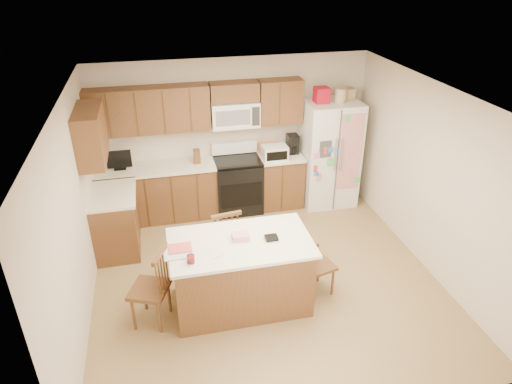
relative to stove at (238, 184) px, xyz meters
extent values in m
plane|color=olive|center=(0.00, -1.94, -0.47)|extent=(4.50, 4.50, 0.00)
cube|color=beige|center=(0.00, 0.31, 0.78)|extent=(4.50, 0.10, 2.50)
cube|color=beige|center=(0.00, -4.19, 0.78)|extent=(4.50, 0.10, 2.50)
cube|color=beige|center=(-2.25, -1.94, 0.78)|extent=(0.10, 4.50, 2.50)
cube|color=beige|center=(2.25, -1.94, 0.78)|extent=(0.10, 4.50, 2.50)
cube|color=white|center=(0.00, -1.94, 2.03)|extent=(4.50, 4.50, 0.04)
cube|color=brown|center=(-1.31, 0.01, -0.03)|extent=(1.87, 0.60, 0.88)
cube|color=brown|center=(0.74, 0.01, -0.03)|extent=(0.72, 0.60, 0.88)
cube|color=brown|center=(-1.95, -0.76, -0.03)|extent=(0.60, 0.95, 0.88)
cube|color=white|center=(-1.31, 0.00, 0.43)|extent=(1.87, 0.64, 0.04)
cube|color=white|center=(0.74, 0.00, 0.43)|extent=(0.72, 0.64, 0.04)
cube|color=white|center=(-1.94, -0.76, 0.43)|extent=(0.64, 0.95, 0.04)
cube|color=brown|center=(-1.32, 0.15, 1.33)|extent=(1.85, 0.33, 0.70)
cube|color=brown|center=(0.75, 0.15, 1.33)|extent=(0.70, 0.33, 0.70)
cube|color=brown|center=(0.00, 0.15, 1.53)|extent=(0.76, 0.33, 0.29)
cube|color=brown|center=(-2.08, -0.76, 1.33)|extent=(0.33, 0.95, 0.70)
cube|color=#482E11|center=(-1.90, -0.02, 1.33)|extent=(0.02, 0.01, 0.66)
cube|color=#482E11|center=(-1.90, -0.29, -0.03)|extent=(0.02, 0.01, 0.84)
cube|color=#482E11|center=(-1.50, -0.02, 1.33)|extent=(0.02, 0.01, 0.66)
cube|color=#482E11|center=(-1.50, -0.29, -0.03)|extent=(0.02, 0.01, 0.84)
cube|color=#482E11|center=(-1.10, -0.02, 1.33)|extent=(0.02, 0.01, 0.66)
cube|color=#482E11|center=(-1.10, -0.29, -0.03)|extent=(0.02, 0.01, 0.84)
cube|color=#482E11|center=(-0.70, -0.02, 1.33)|extent=(0.01, 0.01, 0.66)
cube|color=#482E11|center=(-0.70, -0.29, -0.03)|extent=(0.01, 0.01, 0.84)
cube|color=#482E11|center=(0.70, -0.02, 1.33)|extent=(0.01, 0.01, 0.66)
cube|color=#482E11|center=(0.70, -0.29, -0.03)|extent=(0.01, 0.01, 0.84)
cube|color=white|center=(0.00, 0.12, 1.18)|extent=(0.76, 0.38, 0.40)
cube|color=slate|center=(-0.06, -0.07, 1.18)|extent=(0.54, 0.01, 0.24)
cube|color=#262626|center=(0.30, -0.07, 1.18)|extent=(0.12, 0.01, 0.30)
cube|color=brown|center=(-0.65, 0.01, 0.56)|extent=(0.10, 0.14, 0.22)
cube|color=black|center=(-1.85, 0.03, 0.46)|extent=(0.18, 0.12, 0.02)
cube|color=black|center=(-1.85, 0.03, 0.62)|extent=(0.38, 0.03, 0.28)
cube|color=orange|center=(0.58, 0.09, 0.54)|extent=(0.35, 0.22, 0.18)
cube|color=white|center=(0.60, -0.14, 0.56)|extent=(0.40, 0.28, 0.23)
cube|color=black|center=(0.60, -0.28, 0.56)|extent=(0.34, 0.01, 0.15)
cube|color=black|center=(0.96, 0.06, 0.61)|extent=(0.18, 0.22, 0.32)
cylinder|color=black|center=(0.96, -0.01, 0.54)|extent=(0.12, 0.12, 0.12)
cube|color=black|center=(0.00, -0.01, -0.03)|extent=(0.76, 0.64, 0.88)
cube|color=black|center=(0.00, -0.33, -0.05)|extent=(0.68, 0.01, 0.42)
cube|color=black|center=(0.00, -0.01, 0.43)|extent=(0.76, 0.64, 0.03)
cube|color=white|center=(0.00, 0.25, 0.56)|extent=(0.76, 0.10, 0.20)
cube|color=white|center=(1.57, -0.06, 0.43)|extent=(0.90, 0.75, 1.80)
cube|color=#4C4C4C|center=(1.57, -0.44, 0.43)|extent=(0.02, 0.01, 1.75)
cube|color=silver|center=(1.52, -0.47, 0.58)|extent=(0.02, 0.03, 0.55)
cube|color=silver|center=(1.62, -0.47, 0.58)|extent=(0.02, 0.03, 0.55)
cube|color=#3F3F44|center=(1.35, -0.44, 0.68)|extent=(0.20, 0.01, 0.28)
cube|color=#D84C59|center=(1.77, -0.44, 0.58)|extent=(0.42, 0.01, 1.30)
cube|color=#B70B20|center=(1.37, -0.06, 1.45)|extent=(0.22, 0.22, 0.24)
cylinder|color=tan|center=(1.67, -0.11, 1.44)|extent=(0.18, 0.18, 0.22)
cube|color=tan|center=(1.85, 0.02, 1.42)|extent=(0.18, 0.20, 0.18)
cube|color=brown|center=(-0.42, -2.36, -0.03)|extent=(1.61, 0.91, 0.88)
cube|color=white|center=(-0.42, -2.36, 0.43)|extent=(1.69, 0.99, 0.04)
cylinder|color=#B70B20|center=(-1.02, -2.64, 0.48)|extent=(0.08, 0.08, 0.06)
cylinder|color=white|center=(-1.02, -2.64, 0.49)|extent=(0.09, 0.09, 0.09)
cube|color=pink|center=(-0.40, -2.31, 0.48)|extent=(0.20, 0.15, 0.07)
cube|color=black|center=(-0.05, -2.39, 0.47)|extent=(0.15, 0.12, 0.04)
cube|color=white|center=(-1.16, -2.45, 0.45)|extent=(0.30, 0.24, 0.01)
cube|color=#D84C4C|center=(-1.12, -2.37, 0.47)|extent=(0.26, 0.20, 0.01)
cylinder|color=white|center=(-0.72, -2.61, 0.45)|extent=(0.14, 0.05, 0.01)
cube|color=brown|center=(-1.51, -2.43, -0.01)|extent=(0.55, 0.56, 0.05)
cylinder|color=brown|center=(-1.59, -2.21, -0.25)|extent=(0.04, 0.04, 0.45)
cylinder|color=brown|center=(-1.72, -2.53, -0.25)|extent=(0.04, 0.04, 0.45)
cylinder|color=brown|center=(-1.30, -2.32, -0.25)|extent=(0.04, 0.04, 0.45)
cylinder|color=brown|center=(-1.43, -2.65, -0.25)|extent=(0.04, 0.04, 0.45)
cylinder|color=brown|center=(-1.29, -2.35, 0.26)|extent=(0.02, 0.02, 0.50)
cylinder|color=brown|center=(-1.32, -2.42, 0.26)|extent=(0.02, 0.02, 0.50)
cylinder|color=brown|center=(-1.35, -2.49, 0.26)|extent=(0.02, 0.02, 0.50)
cylinder|color=brown|center=(-1.38, -2.57, 0.26)|extent=(0.02, 0.02, 0.50)
cylinder|color=brown|center=(-1.40, -2.64, 0.26)|extent=(0.02, 0.02, 0.50)
cube|color=brown|center=(-1.35, -2.49, 0.51)|extent=(0.19, 0.40, 0.05)
cube|color=brown|center=(-0.51, -1.61, -0.02)|extent=(0.47, 0.46, 0.05)
cylinder|color=brown|center=(-0.36, -1.44, -0.26)|extent=(0.04, 0.04, 0.43)
cylinder|color=brown|center=(-0.70, -1.49, -0.26)|extent=(0.04, 0.04, 0.43)
cylinder|color=brown|center=(-0.32, -1.74, -0.26)|extent=(0.04, 0.04, 0.43)
cylinder|color=brown|center=(-0.65, -1.78, -0.26)|extent=(0.04, 0.04, 0.43)
cylinder|color=brown|center=(-0.33, -1.76, 0.24)|extent=(0.02, 0.02, 0.48)
cylinder|color=brown|center=(-0.41, -1.77, 0.24)|extent=(0.02, 0.02, 0.48)
cylinder|color=brown|center=(-0.48, -1.78, 0.24)|extent=(0.02, 0.02, 0.48)
cylinder|color=brown|center=(-0.56, -1.79, 0.24)|extent=(0.02, 0.02, 0.48)
cylinder|color=brown|center=(-0.63, -1.80, 0.24)|extent=(0.02, 0.02, 0.48)
cube|color=brown|center=(-0.48, -1.78, 0.48)|extent=(0.40, 0.10, 0.05)
cube|color=brown|center=(0.58, -2.36, -0.06)|extent=(0.45, 0.46, 0.04)
cylinder|color=brown|center=(0.75, -2.48, -0.28)|extent=(0.03, 0.03, 0.39)
cylinder|color=brown|center=(0.67, -2.17, -0.28)|extent=(0.03, 0.03, 0.39)
cylinder|color=brown|center=(0.48, -2.54, -0.28)|extent=(0.03, 0.03, 0.39)
cylinder|color=brown|center=(0.41, -2.24, -0.28)|extent=(0.03, 0.03, 0.39)
cylinder|color=brown|center=(0.46, -2.53, 0.18)|extent=(0.02, 0.02, 0.44)
cylinder|color=brown|center=(0.44, -2.47, 0.18)|extent=(0.02, 0.02, 0.44)
cylinder|color=brown|center=(0.43, -2.40, 0.18)|extent=(0.02, 0.02, 0.44)
cylinder|color=brown|center=(0.41, -2.33, 0.18)|extent=(0.02, 0.02, 0.44)
cylinder|color=brown|center=(0.39, -2.27, 0.18)|extent=(0.02, 0.02, 0.44)
cube|color=brown|center=(0.43, -2.40, 0.40)|extent=(0.13, 0.36, 0.05)
camera|label=1|loc=(-1.24, -6.74, 3.46)|focal=32.00mm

